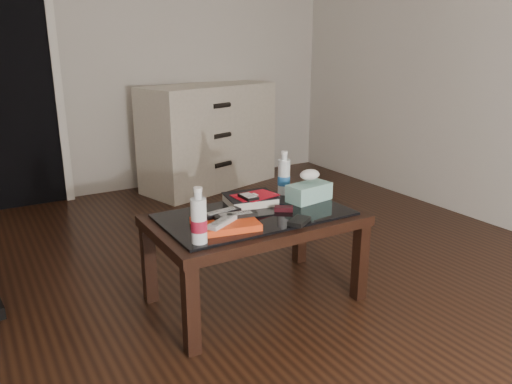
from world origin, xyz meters
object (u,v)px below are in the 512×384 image
(textbook, at_px, (250,199))
(tissue_box, at_px, (309,192))
(dresser, at_px, (209,136))
(water_bottle_left, at_px, (199,215))
(coffee_table, at_px, (255,226))
(water_bottle_right, at_px, (284,173))

(textbook, bearing_deg, tissue_box, -11.60)
(dresser, relative_size, water_bottle_left, 5.43)
(coffee_table, bearing_deg, water_bottle_left, -153.07)
(water_bottle_left, bearing_deg, textbook, 37.50)
(coffee_table, relative_size, textbook, 4.00)
(textbook, xyz_separation_m, water_bottle_right, (0.24, 0.06, 0.10))
(coffee_table, distance_m, dresser, 2.12)
(textbook, bearing_deg, water_bottle_right, 22.41)
(dresser, distance_m, textbook, 1.96)
(textbook, distance_m, water_bottle_right, 0.27)
(textbook, bearing_deg, coffee_table, -102.55)
(textbook, xyz_separation_m, tissue_box, (0.29, -0.11, 0.02))
(coffee_table, relative_size, water_bottle_left, 4.20)
(tissue_box, bearing_deg, dresser, 71.28)
(dresser, xyz_separation_m, water_bottle_left, (-1.09, -2.19, 0.13))
(water_bottle_left, relative_size, tissue_box, 1.03)
(coffee_table, xyz_separation_m, tissue_box, (0.35, 0.03, 0.11))
(textbook, relative_size, water_bottle_right, 1.05)
(coffee_table, height_order, dresser, dresser)
(coffee_table, xyz_separation_m, dresser, (0.71, 2.00, 0.05))
(water_bottle_left, bearing_deg, dresser, 63.57)
(coffee_table, height_order, tissue_box, tissue_box)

